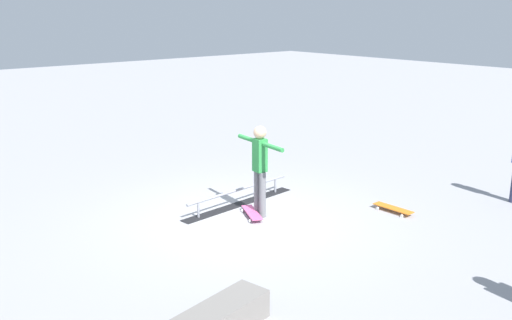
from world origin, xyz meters
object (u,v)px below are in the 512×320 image
object	(u,v)px
grind_rail	(239,197)
skateboard_main	(252,213)
loose_skateboard_orange	(393,208)
skater_main	(260,164)

from	to	relation	value
grind_rail	skateboard_main	distance (m)	0.71
loose_skateboard_orange	skater_main	bearing A→B (deg)	52.85
skateboard_main	loose_skateboard_orange	xyz separation A→B (m)	(-2.17, 1.53, 0.00)
skateboard_main	loose_skateboard_orange	distance (m)	2.66
grind_rail	skateboard_main	size ratio (longest dim) A/B	3.39
grind_rail	skater_main	size ratio (longest dim) A/B	1.63
grind_rail	loose_skateboard_orange	world-z (taller)	grind_rail
grind_rail	skateboard_main	xyz separation A→B (m)	(0.24, 0.67, -0.07)
skater_main	skateboard_main	bearing A→B (deg)	-101.44
grind_rail	loose_skateboard_orange	size ratio (longest dim) A/B	3.42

